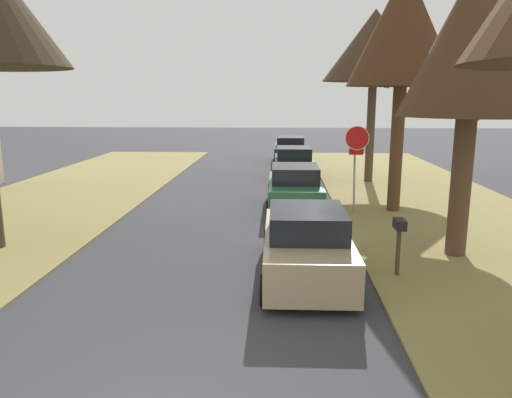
{
  "coord_description": "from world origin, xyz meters",
  "views": [
    {
      "loc": [
        1.6,
        -4.65,
        3.91
      ],
      "look_at": [
        0.98,
        7.63,
        1.34
      ],
      "focal_mm": 34.07,
      "sensor_mm": 36.0,
      "label": 1
    }
  ],
  "objects_px": {
    "parked_sedan_green": "(295,189)",
    "parked_sedan_navy": "(290,150)",
    "street_tree_right_mid_a": "(473,41)",
    "parked_sedan_black": "(294,164)",
    "stop_sign_far": "(356,150)",
    "parked_sedan_tan": "(306,245)",
    "street_tree_right_far": "(375,46)",
    "curbside_mailbox": "(399,231)",
    "street_tree_right_mid_b": "(404,29)"
  },
  "relations": [
    {
      "from": "curbside_mailbox",
      "to": "street_tree_right_mid_b",
      "type": "bearing_deg",
      "value": 78.16
    },
    {
      "from": "street_tree_right_mid_b",
      "to": "parked_sedan_black",
      "type": "bearing_deg",
      "value": 116.14
    },
    {
      "from": "parked_sedan_tan",
      "to": "parked_sedan_green",
      "type": "xyz_separation_m",
      "value": [
        -0.07,
        6.72,
        0.0
      ]
    },
    {
      "from": "street_tree_right_far",
      "to": "curbside_mailbox",
      "type": "height_order",
      "value": "street_tree_right_far"
    },
    {
      "from": "parked_sedan_black",
      "to": "parked_sedan_navy",
      "type": "bearing_deg",
      "value": 90.59
    },
    {
      "from": "street_tree_right_mid_b",
      "to": "curbside_mailbox",
      "type": "relative_size",
      "value": 6.31
    },
    {
      "from": "street_tree_right_mid_a",
      "to": "curbside_mailbox",
      "type": "relative_size",
      "value": 5.51
    },
    {
      "from": "parked_sedan_green",
      "to": "parked_sedan_navy",
      "type": "distance_m",
      "value": 12.78
    },
    {
      "from": "stop_sign_far",
      "to": "street_tree_right_mid_b",
      "type": "relative_size",
      "value": 0.37
    },
    {
      "from": "street_tree_right_mid_b",
      "to": "parked_sedan_green",
      "type": "bearing_deg",
      "value": 175.28
    },
    {
      "from": "stop_sign_far",
      "to": "parked_sedan_green",
      "type": "xyz_separation_m",
      "value": [
        -2.03,
        0.62,
        -1.45
      ]
    },
    {
      "from": "parked_sedan_green",
      "to": "parked_sedan_black",
      "type": "height_order",
      "value": "same"
    },
    {
      "from": "parked_sedan_black",
      "to": "parked_sedan_navy",
      "type": "height_order",
      "value": "same"
    },
    {
      "from": "street_tree_right_mid_a",
      "to": "parked_sedan_green",
      "type": "bearing_deg",
      "value": 127.44
    },
    {
      "from": "stop_sign_far",
      "to": "curbside_mailbox",
      "type": "distance_m",
      "value": 6.16
    },
    {
      "from": "parked_sedan_green",
      "to": "parked_sedan_black",
      "type": "distance_m",
      "value": 6.46
    },
    {
      "from": "parked_sedan_navy",
      "to": "curbside_mailbox",
      "type": "bearing_deg",
      "value": -84.04
    },
    {
      "from": "street_tree_right_mid_a",
      "to": "parked_sedan_tan",
      "type": "xyz_separation_m",
      "value": [
        -3.83,
        -1.61,
        -4.45
      ]
    },
    {
      "from": "parked_sedan_tan",
      "to": "parked_sedan_black",
      "type": "height_order",
      "value": "same"
    },
    {
      "from": "parked_sedan_black",
      "to": "parked_sedan_tan",
      "type": "bearing_deg",
      "value": -90.25
    },
    {
      "from": "stop_sign_far",
      "to": "street_tree_right_mid_a",
      "type": "height_order",
      "value": "street_tree_right_mid_a"
    },
    {
      "from": "stop_sign_far",
      "to": "parked_sedan_black",
      "type": "relative_size",
      "value": 0.67
    },
    {
      "from": "parked_sedan_navy",
      "to": "curbside_mailbox",
      "type": "height_order",
      "value": "parked_sedan_navy"
    },
    {
      "from": "street_tree_right_mid_b",
      "to": "parked_sedan_green",
      "type": "relative_size",
      "value": 1.81
    },
    {
      "from": "street_tree_right_mid_a",
      "to": "parked_sedan_tan",
      "type": "distance_m",
      "value": 6.09
    },
    {
      "from": "stop_sign_far",
      "to": "parked_sedan_tan",
      "type": "bearing_deg",
      "value": -107.78
    },
    {
      "from": "stop_sign_far",
      "to": "street_tree_right_mid_a",
      "type": "bearing_deg",
      "value": -67.27
    },
    {
      "from": "street_tree_right_mid_b",
      "to": "curbside_mailbox",
      "type": "height_order",
      "value": "street_tree_right_mid_b"
    },
    {
      "from": "street_tree_right_far",
      "to": "curbside_mailbox",
      "type": "relative_size",
      "value": 6.06
    },
    {
      "from": "stop_sign_far",
      "to": "curbside_mailbox",
      "type": "relative_size",
      "value": 2.32
    },
    {
      "from": "street_tree_right_mid_b",
      "to": "parked_sedan_black",
      "type": "distance_m",
      "value": 9.23
    },
    {
      "from": "street_tree_right_mid_a",
      "to": "parked_sedan_navy",
      "type": "distance_m",
      "value": 18.82
    },
    {
      "from": "parked_sedan_green",
      "to": "curbside_mailbox",
      "type": "distance_m",
      "value": 7.01
    },
    {
      "from": "street_tree_right_mid_b",
      "to": "parked_sedan_black",
      "type": "relative_size",
      "value": 1.81
    },
    {
      "from": "street_tree_right_far",
      "to": "parked_sedan_navy",
      "type": "bearing_deg",
      "value": 117.15
    },
    {
      "from": "parked_sedan_green",
      "to": "street_tree_right_mid_b",
      "type": "bearing_deg",
      "value": -4.72
    },
    {
      "from": "stop_sign_far",
      "to": "parked_sedan_tan",
      "type": "distance_m",
      "value": 6.57
    },
    {
      "from": "street_tree_right_mid_a",
      "to": "parked_sedan_black",
      "type": "bearing_deg",
      "value": 108.1
    },
    {
      "from": "parked_sedan_tan",
      "to": "curbside_mailbox",
      "type": "bearing_deg",
      "value": 1.2
    },
    {
      "from": "street_tree_right_mid_a",
      "to": "parked_sedan_black",
      "type": "xyz_separation_m",
      "value": [
        -3.78,
        11.56,
        -4.45
      ]
    },
    {
      "from": "parked_sedan_tan",
      "to": "parked_sedan_black",
      "type": "xyz_separation_m",
      "value": [
        0.06,
        13.17,
        0.0
      ]
    },
    {
      "from": "street_tree_right_far",
      "to": "parked_sedan_black",
      "type": "xyz_separation_m",
      "value": [
        -3.51,
        0.64,
        -5.43
      ]
    },
    {
      "from": "street_tree_right_far",
      "to": "parked_sedan_tan",
      "type": "distance_m",
      "value": 14.11
    },
    {
      "from": "parked_sedan_navy",
      "to": "parked_sedan_tan",
      "type": "bearing_deg",
      "value": -89.97
    },
    {
      "from": "parked_sedan_green",
      "to": "parked_sedan_navy",
      "type": "bearing_deg",
      "value": 89.71
    },
    {
      "from": "parked_sedan_tan",
      "to": "street_tree_right_mid_a",
      "type": "bearing_deg",
      "value": 22.82
    },
    {
      "from": "parked_sedan_tan",
      "to": "street_tree_right_far",
      "type": "bearing_deg",
      "value": 74.12
    },
    {
      "from": "parked_sedan_black",
      "to": "parked_sedan_navy",
      "type": "relative_size",
      "value": 1.0
    },
    {
      "from": "stop_sign_far",
      "to": "street_tree_right_mid_a",
      "type": "distance_m",
      "value": 5.72
    },
    {
      "from": "parked_sedan_green",
      "to": "parked_sedan_black",
      "type": "relative_size",
      "value": 1.0
    }
  ]
}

